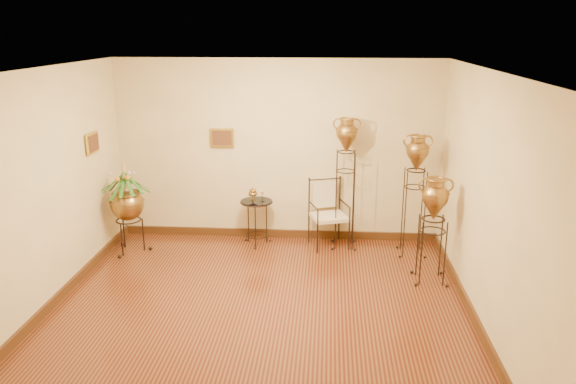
# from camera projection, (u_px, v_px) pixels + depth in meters

# --- Properties ---
(ground) EXTENTS (5.00, 5.00, 0.00)m
(ground) POSITION_uv_depth(u_px,v_px,m) (259.00, 312.00, 6.63)
(ground) COLOR brown
(ground) RESTS_ON ground
(room_shell) EXTENTS (5.02, 5.02, 2.81)m
(room_shell) POSITION_uv_depth(u_px,v_px,m) (256.00, 169.00, 6.15)
(room_shell) COLOR beige
(room_shell) RESTS_ON ground
(amphora_tall) EXTENTS (0.41, 0.41, 2.00)m
(amphora_tall) POSITION_uv_depth(u_px,v_px,m) (345.00, 182.00, 8.32)
(amphora_tall) COLOR black
(amphora_tall) RESTS_ON ground
(amphora_mid) EXTENTS (0.41, 0.41, 1.81)m
(amphora_mid) POSITION_uv_depth(u_px,v_px,m) (415.00, 194.00, 8.09)
(amphora_mid) COLOR black
(amphora_mid) RESTS_ON ground
(amphora_short) EXTENTS (0.53, 0.53, 1.43)m
(amphora_short) POSITION_uv_depth(u_px,v_px,m) (433.00, 230.00, 7.26)
(amphora_short) COLOR black
(amphora_short) RESTS_ON ground
(planter_urn) EXTENTS (0.77, 0.77, 1.43)m
(planter_urn) POSITION_uv_depth(u_px,v_px,m) (127.00, 200.00, 8.20)
(planter_urn) COLOR black
(planter_urn) RESTS_ON ground
(armchair) EXTENTS (0.71, 0.69, 1.02)m
(armchair) POSITION_uv_depth(u_px,v_px,m) (329.00, 214.00, 8.48)
(armchair) COLOR black
(armchair) RESTS_ON ground
(side_table) EXTENTS (0.50, 0.50, 0.88)m
(side_table) POSITION_uv_depth(u_px,v_px,m) (257.00, 222.00, 8.61)
(side_table) COLOR black
(side_table) RESTS_ON ground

